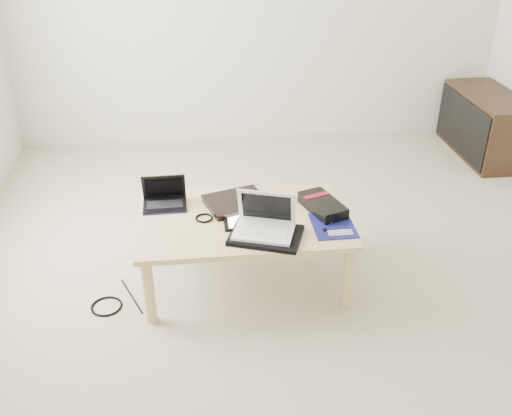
{
  "coord_description": "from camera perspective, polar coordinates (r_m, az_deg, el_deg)",
  "views": [
    {
      "loc": [
        -0.55,
        -2.64,
        1.92
      ],
      "look_at": [
        -0.25,
        -0.06,
        0.45
      ],
      "focal_mm": 40.0,
      "sensor_mm": 36.0,
      "label": 1
    }
  ],
  "objects": [
    {
      "name": "floor_cable_coil",
      "position": [
        3.13,
        -14.72,
        -9.49
      ],
      "size": [
        0.17,
        0.17,
        0.01
      ],
      "primitive_type": "torus",
      "rotation": [
        0.0,
        0.0,
        -0.02
      ],
      "color": "black",
      "rests_on": "ground"
    },
    {
      "name": "book",
      "position": [
        3.12,
        -1.98,
        0.58
      ],
      "size": [
        0.38,
        0.35,
        0.03
      ],
      "color": "black",
      "rests_on": "coffee_table"
    },
    {
      "name": "coffee_table",
      "position": [
        3.03,
        -1.23,
        -1.75
      ],
      "size": [
        1.1,
        0.7,
        0.4
      ],
      "color": "tan",
      "rests_on": "ground"
    },
    {
      "name": "tablet",
      "position": [
        2.96,
        -1.05,
        -1.32
      ],
      "size": [
        0.23,
        0.17,
        0.01
      ],
      "color": "black",
      "rests_on": "coffee_table"
    },
    {
      "name": "cable_coil",
      "position": [
        3.0,
        -5.22,
        -1.0
      ],
      "size": [
        0.12,
        0.12,
        0.01
      ],
      "primitive_type": "torus",
      "rotation": [
        0.0,
        0.0,
        -0.27
      ],
      "color": "black",
      "rests_on": "coffee_table"
    },
    {
      "name": "media_cabinet",
      "position": [
        4.99,
        21.91,
        7.73
      ],
      "size": [
        0.41,
        0.9,
        0.5
      ],
      "color": "#352215",
      "rests_on": "ground"
    },
    {
      "name": "white_laptop",
      "position": [
        2.84,
        0.86,
        -1.52
      ],
      "size": [
        0.34,
        0.29,
        0.21
      ],
      "color": "white",
      "rests_on": "neoprene_sleeve"
    },
    {
      "name": "gpu_box",
      "position": [
        3.08,
        6.67,
        0.26
      ],
      "size": [
        0.23,
        0.32,
        0.06
      ],
      "color": "black",
      "rests_on": "coffee_table"
    },
    {
      "name": "remote",
      "position": [
        3.11,
        0.41,
        0.38
      ],
      "size": [
        0.12,
        0.24,
        0.02
      ],
      "color": "#AAAAAE",
      "rests_on": "coffee_table"
    },
    {
      "name": "motherboard",
      "position": [
        2.96,
        7.75,
        -1.74
      ],
      "size": [
        0.21,
        0.27,
        0.01
      ],
      "color": "#0C104F",
      "rests_on": "coffee_table"
    },
    {
      "name": "neoprene_sleeve",
      "position": [
        2.84,
        1.0,
        -2.74
      ],
      "size": [
        0.41,
        0.36,
        0.02
      ],
      "primitive_type": "cube",
      "rotation": [
        0.0,
        0.0,
        -0.35
      ],
      "color": "black",
      "rests_on": "coffee_table"
    },
    {
      "name": "ground",
      "position": [
        3.31,
        4.3,
        -6.13
      ],
      "size": [
        4.0,
        4.0,
        0.0
      ],
      "primitive_type": "plane",
      "color": "#BFB49B",
      "rests_on": "ground"
    },
    {
      "name": "floor_cable_trail",
      "position": [
        3.17,
        -12.34,
        -8.58
      ],
      "size": [
        0.14,
        0.31,
        0.01
      ],
      "primitive_type": "cylinder",
      "rotation": [
        1.57,
        0.0,
        0.41
      ],
      "color": "black",
      "rests_on": "ground"
    },
    {
      "name": "netbook",
      "position": [
        3.15,
        -9.14,
        0.87
      ],
      "size": [
        0.24,
        0.18,
        0.17
      ],
      "color": "black",
      "rests_on": "coffee_table"
    }
  ]
}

